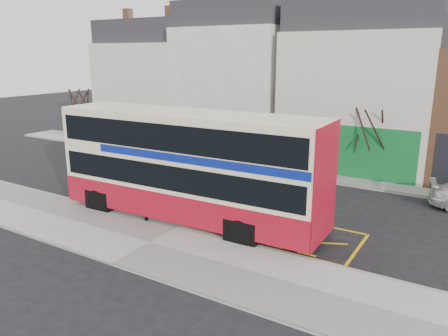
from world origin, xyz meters
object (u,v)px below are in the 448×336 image
Objects in this scene: bus_stop_post at (146,180)px; car_silver at (153,150)px; street_tree_right at (372,118)px; car_grey at (234,159)px; double_decker_bus at (189,165)px; street_tree_left at (79,96)px.

bus_stop_post reaches higher than car_silver.
street_tree_right is (6.51, 11.89, 1.70)m from bus_stop_post.
bus_stop_post is at bearing -141.79° from car_silver.
street_tree_right is (7.81, 2.09, 3.01)m from car_grey.
bus_stop_post is (-1.37, -1.30, -0.54)m from double_decker_bus.
car_grey is (-1.30, 9.80, -1.30)m from bus_stop_post.
street_tree_left is at bearing 72.63° from car_grey.
car_grey reaches higher than car_silver.
car_grey is 16.90m from street_tree_left.
bus_stop_post is at bearing -33.78° from street_tree_left.
street_tree_left reaches higher than double_decker_bus.
double_decker_bus is 2.81× the size of car_grey.
car_silver is (-7.69, 9.38, -1.32)m from bus_stop_post.
double_decker_bus is at bearing -115.87° from street_tree_right.
bus_stop_post is 0.72× the size of car_grey.
car_silver is at bearing 136.48° from double_decker_bus.
bus_stop_post is at bearing 177.47° from car_grey.
street_tree_left is at bearing 74.85° from car_silver.
double_decker_bus reaches higher than bus_stop_post.
double_decker_bus is at bearing -172.63° from car_grey.
street_tree_left is (-19.16, 10.61, 1.19)m from double_decker_bus.
street_tree_left is at bearing 143.93° from bus_stop_post.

